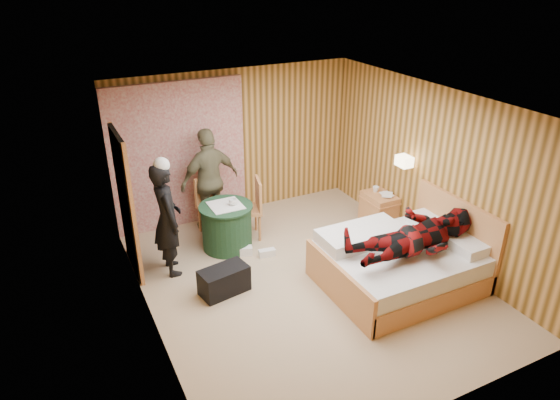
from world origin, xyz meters
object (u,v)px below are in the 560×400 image
duffel_bag (224,280)px  woman_standing (167,219)px  chair_far (210,200)px  wall_lamp (404,161)px  round_table (227,226)px  bed (400,263)px  man_on_bed (418,227)px  nightstand (379,209)px  man_at_table (210,180)px  chair_near (252,204)px

duffel_bag → woman_standing: 1.16m
chair_far → duffel_bag: bearing=-124.6°
wall_lamp → round_table: 2.87m
chair_far → woman_standing: (-0.92, -0.90, 0.28)m
bed → man_on_bed: bearing=-83.6°
bed → woman_standing: 3.24m
woman_standing → round_table: bearing=-74.1°
nightstand → man_on_bed: bearing=-113.1°
woman_standing → man_on_bed: size_ratio=0.93×
nightstand → chair_far: chair_far is taller
wall_lamp → woman_standing: (-3.51, 0.65, -0.48)m
wall_lamp → bed: (-0.80, -1.04, -0.99)m
nightstand → woman_standing: 3.51m
man_at_table → chair_far: bearing=42.1°
round_table → chair_far: 0.67m
chair_far → chair_near: bearing=-65.0°
wall_lamp → bed: 1.64m
duffel_bag → man_at_table: size_ratio=0.37×
round_table → man_on_bed: size_ratio=0.46×
chair_near → man_at_table: man_at_table is taller
man_at_table → wall_lamp: bearing=138.1°
woman_standing → duffel_bag: bearing=-149.1°
nightstand → chair_near: (-2.04, 0.60, 0.27)m
bed → chair_far: bearing=124.7°
man_on_bed → man_at_table: bearing=122.1°
woman_standing → chair_far: bearing=-44.7°
wall_lamp → chair_near: (-2.08, 1.04, -0.73)m
bed → woman_standing: woman_standing is taller
nightstand → bed: bearing=-117.0°
woman_standing → man_on_bed: 3.35m
chair_far → man_on_bed: size_ratio=0.53×
woman_standing → man_at_table: size_ratio=0.95×
round_table → duffel_bag: 1.20m
wall_lamp → chair_far: size_ratio=0.28×
man_on_bed → round_table: bearing=129.5°
round_table → duffel_bag: round_table is taller
nightstand → man_on_bed: (-0.73, -1.71, 0.68)m
bed → man_at_table: (-1.77, 2.63, 0.55)m
duffel_bag → man_at_table: 1.95m
man_at_table → bed: bearing=113.7°
nightstand → round_table: round_table is taller
nightstand → round_table: size_ratio=0.72×
bed → man_on_bed: 0.70m
chair_near → chair_far: bearing=-119.6°
wall_lamp → chair_near: wall_lamp is taller
bed → nightstand: (0.76, 1.48, -0.02)m
woman_standing → man_at_table: (0.95, 0.94, 0.04)m
nightstand → chair_far: size_ratio=0.63×
round_table → man_on_bed: bearing=-50.5°
bed → woman_standing: bearing=148.1°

